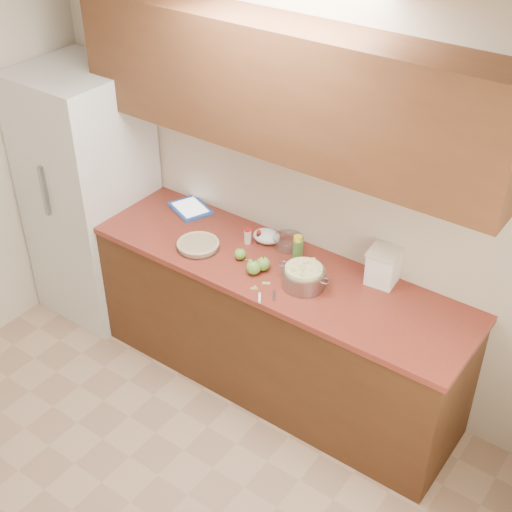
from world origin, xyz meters
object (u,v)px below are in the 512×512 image
Objects in this scene: colander at (304,277)px; flour_canister at (383,266)px; pie at (198,245)px; tablet at (190,208)px.

colander is 1.57× the size of flour_canister.
pie is 0.81× the size of tablet.
tablet is at bearing -178.52° from flour_canister.
flour_canister is 0.64× the size of tablet.
tablet is (-1.06, 0.26, -0.05)m from colander.
flour_canister reaches higher than colander.
pie reaches higher than tablet.
flour_canister is (1.07, 0.35, 0.09)m from pie.
flour_canister reaches higher than pie.
tablet is at bearing 166.30° from colander.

